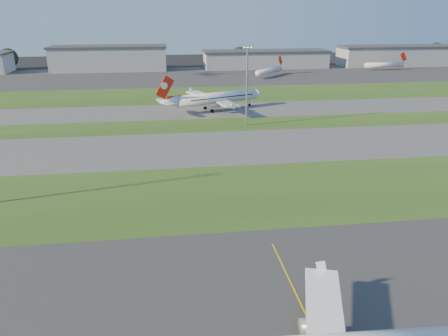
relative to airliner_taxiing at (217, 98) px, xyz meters
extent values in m
cube|color=#294818|center=(-7.99, -80.74, -4.60)|extent=(300.00, 34.00, 0.01)
cube|color=#515154|center=(-7.99, -47.74, -4.60)|extent=(300.00, 32.00, 0.01)
cube|color=#294818|center=(-7.99, -22.74, -4.60)|extent=(300.00, 18.00, 0.01)
cube|color=#515154|center=(-7.99, -0.74, -4.60)|extent=(300.00, 26.00, 0.01)
cube|color=#294818|center=(-7.99, 32.26, -4.60)|extent=(300.00, 40.00, 0.01)
cube|color=#333335|center=(-7.99, 92.26, -4.60)|extent=(400.00, 80.00, 0.01)
cube|color=white|center=(-1.99, -123.90, -1.10)|extent=(8.16, 14.81, 1.46)
cylinder|color=slate|center=(-3.50, -125.91, -2.14)|extent=(4.07, 2.36, 2.18)
cylinder|color=white|center=(0.38, 0.15, 0.13)|extent=(32.96, 16.57, 4.28)
cube|color=red|center=(-19.49, -7.83, 5.88)|extent=(6.93, 3.09, 8.53)
cube|color=white|center=(-4.03, 8.10, -0.43)|extent=(14.01, 16.66, 1.74)
cube|color=white|center=(2.69, -8.63, -0.43)|extent=(7.34, 17.43, 1.74)
cylinder|color=slate|center=(-1.54, 6.43, -1.67)|extent=(5.36, 4.17, 2.59)
cylinder|color=slate|center=(3.33, -5.70, -1.67)|extent=(5.36, 4.17, 2.59)
cylinder|color=white|center=(40.42, 83.40, -1.40)|extent=(19.99, 21.27, 3.20)
cube|color=red|center=(49.24, 92.95, 3.40)|extent=(3.73, 4.00, 6.16)
cylinder|color=white|center=(119.14, 100.92, -1.40)|extent=(26.16, 4.95, 3.20)
cube|color=red|center=(132.11, 101.79, 3.40)|extent=(5.18, 0.65, 6.16)
cylinder|color=gray|center=(7.01, -24.74, 7.90)|extent=(0.60, 0.60, 25.00)
cube|color=gray|center=(7.01, -24.74, 20.80)|extent=(3.20, 0.50, 0.80)
cube|color=#FFF2CC|center=(7.01, -24.74, 20.80)|extent=(2.80, 0.70, 0.35)
cube|color=#9B9EA3|center=(-52.99, 122.26, 2.40)|extent=(70.00, 22.00, 14.00)
cube|color=#383A3F|center=(-52.99, 122.26, 10.00)|extent=(71.40, 23.00, 1.20)
cube|color=#9B9EA3|center=(47.01, 122.26, 0.40)|extent=(80.00, 22.00, 10.00)
cube|color=#383A3F|center=(47.01, 122.26, 6.00)|extent=(81.60, 23.00, 1.20)
cube|color=#9B9EA3|center=(147.01, 122.26, 1.40)|extent=(95.00, 22.00, 12.00)
cube|color=#383A3F|center=(147.01, 122.26, 8.00)|extent=(96.90, 23.00, 1.20)
cylinder|color=black|center=(-117.99, 137.26, -2.40)|extent=(1.00, 1.00, 4.40)
sphere|color=black|center=(-117.99, 137.26, 2.55)|extent=(12.10, 12.10, 12.10)
cylinder|color=black|center=(-27.99, 133.26, -2.80)|extent=(1.00, 1.00, 3.60)
sphere|color=black|center=(-27.99, 133.26, 1.25)|extent=(9.90, 9.90, 9.90)
cylinder|color=black|center=(32.01, 136.26, -2.50)|extent=(1.00, 1.00, 4.20)
sphere|color=black|center=(32.01, 136.26, 2.22)|extent=(11.55, 11.55, 11.55)
cylinder|color=black|center=(107.01, 134.26, -2.70)|extent=(1.00, 1.00, 3.80)
sphere|color=black|center=(107.01, 134.26, 1.57)|extent=(10.45, 10.45, 10.45)
cylinder|color=black|center=(177.01, 138.26, -2.30)|extent=(1.00, 1.00, 4.60)
sphere|color=black|center=(177.01, 138.26, 2.87)|extent=(12.65, 12.65, 12.65)
camera|label=1|loc=(-19.64, -165.00, 32.44)|focal=35.00mm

